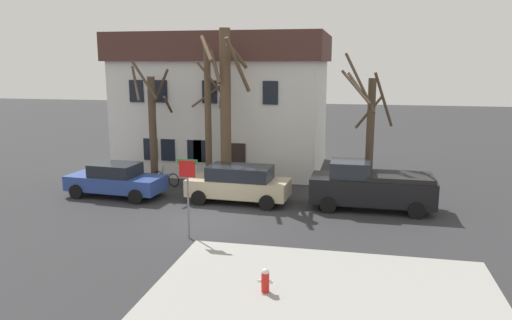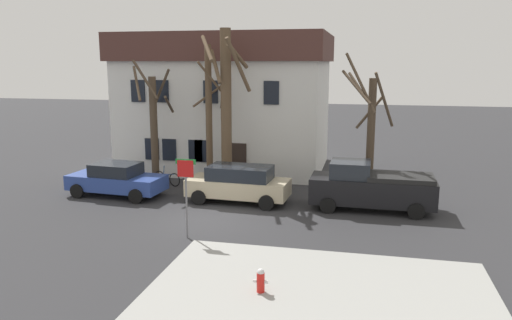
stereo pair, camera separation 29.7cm
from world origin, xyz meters
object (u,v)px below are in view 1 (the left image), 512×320
at_px(tree_bare_mid, 209,114).
at_px(tree_bare_end, 369,128).
at_px(car_blue_sedan, 116,180).
at_px(tree_bare_near, 153,124).
at_px(pickup_truck_black, 371,187).
at_px(bicycle_leaning, 166,179).
at_px(car_beige_wagon, 239,183).
at_px(tree_bare_far, 226,105).
at_px(street_sign_pole, 188,184).
at_px(building_main, 225,101).
at_px(fire_hydrant, 265,280).

bearing_deg(tree_bare_mid, tree_bare_end, -1.71).
height_order(tree_bare_mid, tree_bare_end, tree_bare_mid).
bearing_deg(car_blue_sedan, tree_bare_near, 75.62).
distance_m(pickup_truck_black, bicycle_leaning, 10.64).
xyz_separation_m(car_beige_wagon, pickup_truck_black, (5.90, 0.08, 0.14)).
height_order(tree_bare_mid, tree_bare_far, tree_bare_far).
relative_size(tree_bare_end, street_sign_pole, 2.30).
relative_size(building_main, car_blue_sedan, 2.54).
relative_size(tree_bare_end, fire_hydrant, 9.95).
xyz_separation_m(tree_bare_near, fire_hydrant, (8.24, -11.60, -2.69)).
height_order(tree_bare_near, car_beige_wagon, tree_bare_near).
relative_size(car_beige_wagon, pickup_truck_black, 0.89).
bearing_deg(car_beige_wagon, tree_bare_end, 23.22).
height_order(tree_bare_end, car_beige_wagon, tree_bare_end).
height_order(tree_bare_end, bicycle_leaning, tree_bare_end).
height_order(building_main, street_sign_pole, building_main).
relative_size(building_main, tree_bare_near, 1.87).
xyz_separation_m(tree_bare_mid, pickup_truck_black, (8.13, -2.63, -2.75)).
xyz_separation_m(car_beige_wagon, street_sign_pole, (-0.63, -5.04, 1.16)).
xyz_separation_m(tree_bare_near, car_beige_wagon, (5.27, -2.64, -2.28)).
height_order(tree_bare_far, fire_hydrant, tree_bare_far).
height_order(building_main, tree_bare_near, building_main).
distance_m(tree_bare_far, pickup_truck_black, 8.03).
bearing_deg(car_blue_sedan, pickup_truck_black, 1.47).
height_order(building_main, tree_bare_end, building_main).
bearing_deg(fire_hydrant, tree_bare_mid, 113.98).
bearing_deg(pickup_truck_black, car_blue_sedan, -178.53).
relative_size(tree_bare_mid, pickup_truck_black, 1.36).
bearing_deg(street_sign_pole, tree_bare_mid, 101.61).
bearing_deg(pickup_truck_black, tree_bare_end, 93.49).
relative_size(tree_bare_near, pickup_truck_black, 1.22).
distance_m(building_main, tree_bare_mid, 4.90).
height_order(tree_bare_near, tree_bare_end, tree_bare_end).
bearing_deg(street_sign_pole, bicycle_leaning, 117.77).
bearing_deg(tree_bare_far, fire_hydrant, -69.50).
bearing_deg(bicycle_leaning, tree_bare_end, 1.15).
xyz_separation_m(building_main, street_sign_pole, (2.06, -12.62, -1.99)).
bearing_deg(street_sign_pole, pickup_truck_black, 38.07).
distance_m(building_main, street_sign_pole, 12.94).
relative_size(building_main, pickup_truck_black, 2.28).
distance_m(pickup_truck_black, fire_hydrant, 9.52).
bearing_deg(building_main, car_blue_sedan, -113.03).
bearing_deg(street_sign_pole, fire_hydrant, -47.45).
bearing_deg(street_sign_pole, tree_bare_end, 49.60).
distance_m(building_main, tree_bare_end, 9.91).
distance_m(building_main, car_beige_wagon, 8.64).
distance_m(tree_bare_mid, bicycle_leaning, 4.11).
distance_m(tree_bare_end, fire_hydrant, 12.10).
bearing_deg(pickup_truck_black, fire_hydrant, -108.01).
bearing_deg(tree_bare_near, tree_bare_end, -0.87).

